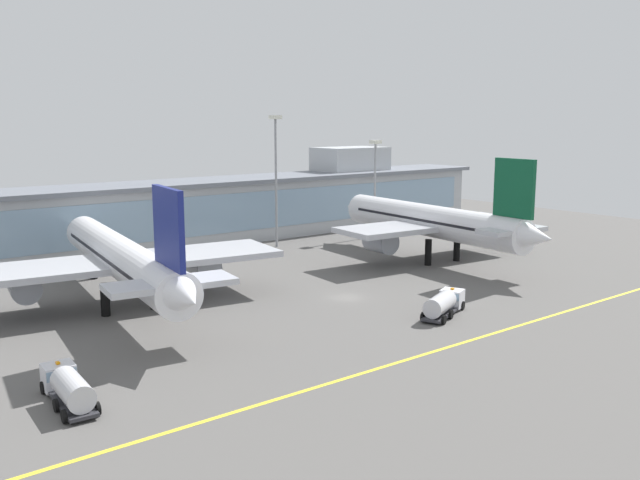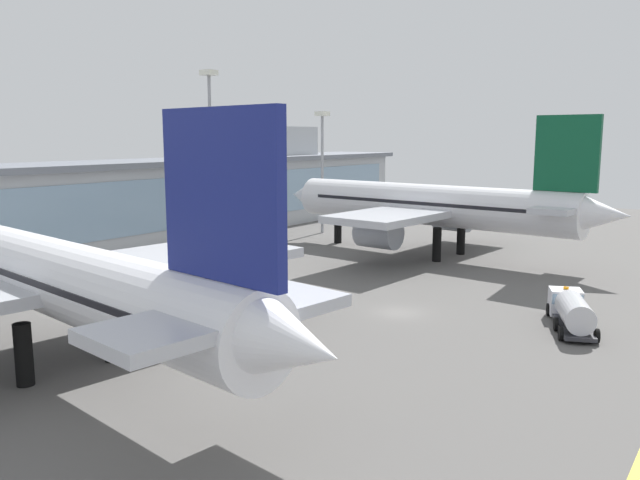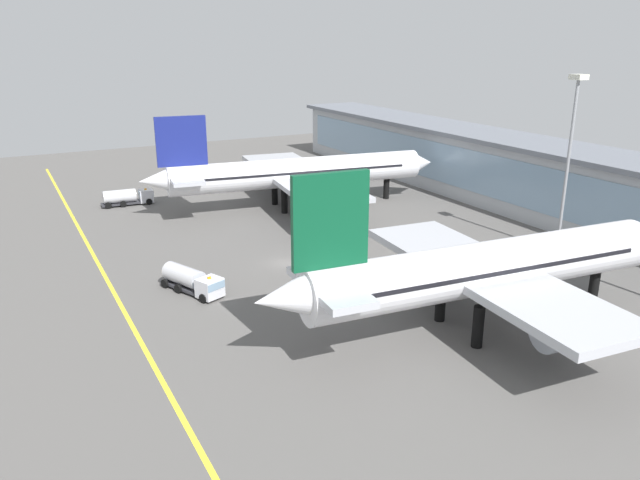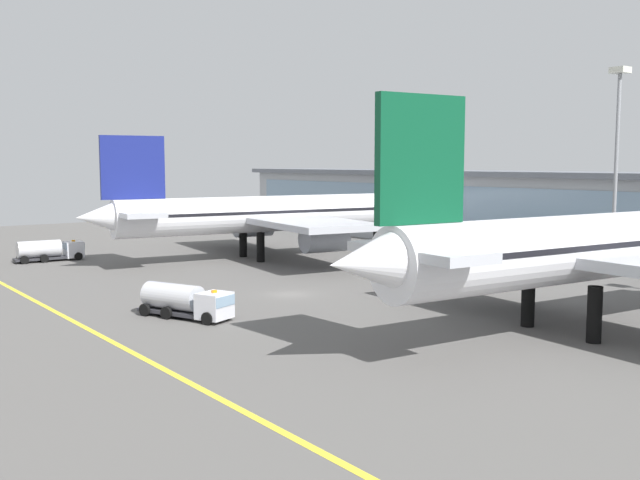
{
  "view_description": "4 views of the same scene",
  "coord_description": "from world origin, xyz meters",
  "px_view_note": "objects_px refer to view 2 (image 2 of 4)",
  "views": [
    {
      "loc": [
        -57.16,
        -67.02,
        23.35
      ],
      "look_at": [
        4.56,
        11.45,
        5.71
      ],
      "focal_mm": 38.17,
      "sensor_mm": 36.0,
      "label": 1
    },
    {
      "loc": [
        -49.21,
        -25.69,
        15.46
      ],
      "look_at": [
        -3.8,
        5.97,
        6.5
      ],
      "focal_mm": 35.84,
      "sensor_mm": 36.0,
      "label": 2
    },
    {
      "loc": [
        70.62,
        -32.13,
        28.79
      ],
      "look_at": [
        4.31,
        3.19,
        4.02
      ],
      "focal_mm": 34.65,
      "sensor_mm": 36.0,
      "label": 3
    },
    {
      "loc": [
        60.38,
        -41.53,
        13.42
      ],
      "look_at": [
        -3.07,
        6.06,
        4.94
      ],
      "focal_mm": 40.75,
      "sensor_mm": 36.0,
      "label": 4
    }
  ],
  "objects_px": {
    "airliner_near_right": "(430,206)",
    "apron_light_mast_west": "(322,152)",
    "airliner_near_left": "(44,275)",
    "fuel_tanker_truck": "(571,309)",
    "apron_light_mast_centre": "(210,134)"
  },
  "relations": [
    {
      "from": "apron_light_mast_west",
      "to": "apron_light_mast_centre",
      "type": "height_order",
      "value": "apron_light_mast_centre"
    },
    {
      "from": "airliner_near_left",
      "to": "fuel_tanker_truck",
      "type": "bearing_deg",
      "value": -125.74
    },
    {
      "from": "airliner_near_left",
      "to": "apron_light_mast_west",
      "type": "bearing_deg",
      "value": -64.86
    },
    {
      "from": "fuel_tanker_truck",
      "to": "apron_light_mast_west",
      "type": "height_order",
      "value": "apron_light_mast_west"
    },
    {
      "from": "apron_light_mast_west",
      "to": "apron_light_mast_centre",
      "type": "distance_m",
      "value": 22.15
    },
    {
      "from": "airliner_near_left",
      "to": "airliner_near_right",
      "type": "relative_size",
      "value": 1.1
    },
    {
      "from": "airliner_near_left",
      "to": "airliner_near_right",
      "type": "xyz_separation_m",
      "value": [
        52.21,
        -4.18,
        0.42
      ]
    },
    {
      "from": "fuel_tanker_truck",
      "to": "apron_light_mast_centre",
      "type": "bearing_deg",
      "value": 56.37
    },
    {
      "from": "apron_light_mast_centre",
      "to": "apron_light_mast_west",
      "type": "bearing_deg",
      "value": -8.56
    },
    {
      "from": "airliner_near_right",
      "to": "apron_light_mast_west",
      "type": "distance_m",
      "value": 25.25
    },
    {
      "from": "airliner_near_right",
      "to": "fuel_tanker_truck",
      "type": "distance_m",
      "value": 33.4
    },
    {
      "from": "airliner_near_left",
      "to": "apron_light_mast_centre",
      "type": "xyz_separation_m",
      "value": [
        38.74,
        22.03,
        9.66
      ]
    },
    {
      "from": "airliner_near_left",
      "to": "apron_light_mast_west",
      "type": "xyz_separation_m",
      "value": [
        60.48,
        18.75,
        6.98
      ]
    },
    {
      "from": "airliner_near_left",
      "to": "apron_light_mast_west",
      "type": "height_order",
      "value": "apron_light_mast_west"
    },
    {
      "from": "apron_light_mast_west",
      "to": "airliner_near_left",
      "type": "bearing_deg",
      "value": -162.77
    }
  ]
}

